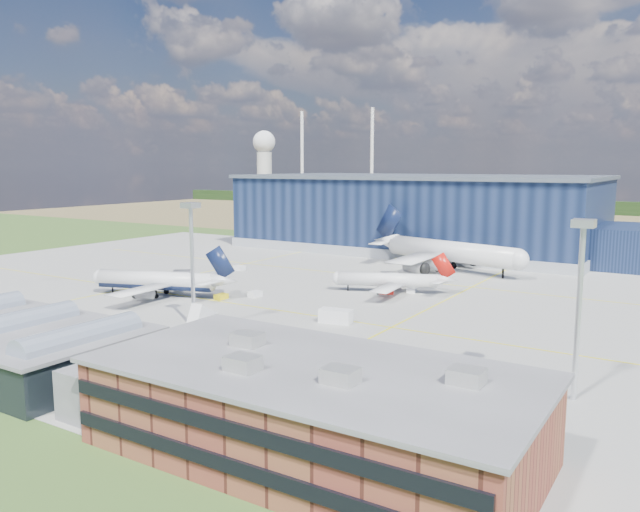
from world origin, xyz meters
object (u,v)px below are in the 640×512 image
(gse_tug_b, at_px, (221,297))
(gse_van_a, at_px, (336,316))
(airliner_navy, at_px, (156,271))
(gse_tug_c, at_px, (400,260))
(ops_building, at_px, (313,409))
(gse_tug_a, at_px, (156,281))
(gse_cart_b, at_px, (239,268))
(light_mast_east, at_px, (580,280))
(hangar, at_px, (426,216))
(airliner_widebody, at_px, (451,241))
(car_a, at_px, (259,370))
(gse_van_b, at_px, (412,288))
(airstair, at_px, (203,324))
(gse_cart_a, at_px, (255,294))
(airliner_red, at_px, (387,273))
(light_mast_center, at_px, (192,245))
(car_b, at_px, (87,323))

(gse_tug_b, height_order, gse_van_a, gse_van_a)
(airliner_navy, xyz_separation_m, gse_tug_c, (25.93, 75.10, -5.15))
(ops_building, distance_m, gse_tug_a, 101.47)
(gse_van_a, relative_size, gse_cart_b, 1.99)
(gse_tug_b, bearing_deg, gse_cart_b, 124.22)
(airliner_navy, bearing_deg, ops_building, 128.19)
(ops_building, xyz_separation_m, light_mast_east, (19.99, 30.00, 10.64))
(hangar, xyz_separation_m, gse_tug_b, (-5.40, -102.90, -11.00))
(airliner_widebody, xyz_separation_m, car_a, (8.17, -98.48, -7.97))
(gse_tug_b, bearing_deg, gse_van_b, 43.50)
(gse_van_b, relative_size, airstair, 0.77)
(gse_tug_b, relative_size, gse_cart_a, 0.91)
(gse_tug_b, bearing_deg, gse_tug_a, 169.43)
(airstair, height_order, car_a, airstair)
(light_mast_east, bearing_deg, airliner_red, 135.93)
(gse_van_a, bearing_deg, airliner_navy, 81.83)
(airliner_navy, distance_m, gse_tug_c, 79.62)
(airliner_navy, xyz_separation_m, airliner_red, (42.78, 31.23, -1.03))
(light_mast_east, height_order, airliner_red, light_mast_east)
(ops_building, relative_size, gse_van_b, 10.80)
(light_mast_east, bearing_deg, gse_cart_a, 159.05)
(light_mast_east, relative_size, gse_van_b, 5.40)
(airliner_red, bearing_deg, light_mast_center, 51.58)
(ops_building, relative_size, gse_cart_a, 14.70)
(gse_tug_b, xyz_separation_m, gse_tug_c, (11.02, 70.09, 0.05))
(ops_building, xyz_separation_m, airstair, (-41.51, 28.53, -3.01))
(gse_van_b, distance_m, airstair, 55.87)
(airliner_red, xyz_separation_m, gse_van_a, (4.34, -30.73, -3.43))
(gse_tug_c, relative_size, car_b, 0.80)
(airliner_widebody, bearing_deg, ops_building, -60.98)
(gse_tug_b, bearing_deg, gse_cart_a, 52.37)
(ops_building, distance_m, light_mast_center, 55.13)
(airstair, bearing_deg, car_b, -168.94)
(airliner_navy, bearing_deg, car_a, 131.19)
(hangar, height_order, airliner_widebody, hangar)
(light_mast_east, xyz_separation_m, car_b, (-82.98, -9.11, -14.81))
(gse_tug_a, height_order, gse_tug_b, gse_tug_a)
(light_mast_center, bearing_deg, gse_cart_a, 105.72)
(gse_van_b, height_order, airstair, airstair)
(car_a, bearing_deg, gse_van_a, 27.89)
(gse_tug_c, bearing_deg, gse_cart_b, -114.06)
(car_a, bearing_deg, ops_building, -112.61)
(gse_tug_b, xyz_separation_m, car_b, (-5.39, -31.02, 0.00))
(light_mast_east, relative_size, gse_tug_c, 7.55)
(gse_van_a, bearing_deg, gse_tug_b, 73.25)
(hangar, bearing_deg, gse_tug_a, -107.90)
(gse_tug_b, relative_size, car_a, 0.75)
(hangar, distance_m, car_b, 134.80)
(gse_van_a, relative_size, gse_cart_a, 1.97)
(ops_building, height_order, airstair, ops_building)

